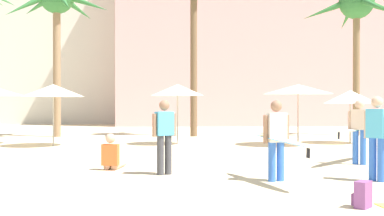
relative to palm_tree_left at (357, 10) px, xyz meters
The scene contains 13 objects.
hotel_pink 14.25m from the palm_tree_left, 97.38° to the left, with size 23.56×9.00×15.05m, color pink.
palm_tree_left is the anchor object (origin of this frame).
palm_tree_right 15.20m from the palm_tree_left, behind, with size 4.95×4.84×7.81m.
cafe_umbrella_0 8.60m from the palm_tree_left, 127.82° to the right, with size 2.72×2.72×2.38m.
cafe_umbrella_1 11.51m from the palm_tree_left, 150.38° to the right, with size 2.12×2.12×2.41m.
cafe_umbrella_2 15.84m from the palm_tree_left, 157.24° to the right, with size 2.34×2.34×2.38m.
cafe_umbrella_3 7.09m from the palm_tree_left, 113.56° to the right, with size 2.15×2.15×2.19m.
backpack 19.33m from the palm_tree_left, 110.75° to the right, with size 0.35×0.35×0.42m.
person_far_left 13.68m from the palm_tree_left, 110.92° to the right, with size 2.22×2.55×1.74m.
person_mid_right 17.73m from the palm_tree_left, 131.19° to the right, with size 0.53×0.98×0.90m.
person_mid_center 17.24m from the palm_tree_left, 116.46° to the right, with size 1.07×2.64×1.70m.
person_near_left 16.41m from the palm_tree_left, 109.52° to the right, with size 0.43×0.55×1.78m.
person_near_right 17.46m from the palm_tree_left, 125.59° to the right, with size 0.58×0.38×1.71m.
Camera 1 is at (-0.43, -5.68, 1.62)m, focal length 44.89 mm.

